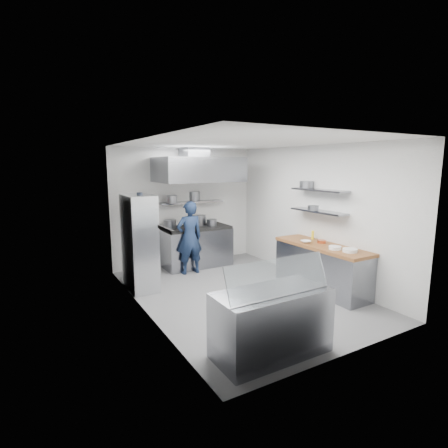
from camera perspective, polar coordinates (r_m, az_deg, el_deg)
floor at (r=6.75m, az=2.60°, el=-11.27°), size 5.00×5.00×0.00m
ceiling at (r=6.32m, az=2.79°, el=13.18°), size 5.00×5.00×0.00m
wall_back at (r=8.58m, az=-6.37°, el=2.84°), size 3.60×2.80×0.02m
wall_front at (r=4.53m, az=20.05°, el=-3.84°), size 3.60×2.80×0.02m
wall_left at (r=5.64m, az=-12.91°, el=-0.92°), size 2.80×5.00×0.02m
wall_right at (r=7.50m, az=14.35°, el=1.62°), size 2.80×5.00×0.02m
gas_range at (r=8.43m, az=-4.53°, el=-3.82°), size 1.60×0.80×0.90m
cooktop at (r=8.33m, az=-4.57°, el=-0.61°), size 1.57×0.78×0.06m
stock_pot_left at (r=8.16m, az=-8.84°, el=0.02°), size 0.28×0.28×0.20m
stock_pot_mid at (r=8.50m, az=-4.11°, el=0.64°), size 0.34×0.34×0.24m
stock_pot_right at (r=8.39m, az=-2.01°, el=0.25°), size 0.25×0.25×0.16m
over_range_shelf at (r=8.46m, az=-5.32°, el=3.58°), size 1.60×0.30×0.04m
shelf_pot_a at (r=8.11m, az=-8.52°, el=4.03°), size 0.23×0.23×0.18m
shelf_pot_b at (r=8.69m, az=-4.91°, el=4.61°), size 0.29×0.29×0.22m
extractor_hood at (r=8.04m, az=-4.16°, el=8.85°), size 1.90×1.15×0.55m
hood_duct at (r=8.24m, az=-4.89°, el=11.50°), size 0.55×0.55×0.24m
red_firebox at (r=8.10m, az=-14.32°, el=2.34°), size 0.22×0.10×0.26m
chef at (r=7.77m, az=-5.65°, el=-2.25°), size 0.61×0.41×1.63m
wire_rack at (r=6.95m, az=-13.63°, el=-2.95°), size 0.50×0.90×1.85m
rack_bin_a at (r=6.76m, az=-13.00°, el=-4.39°), size 0.17×0.21×0.19m
rack_bin_b at (r=7.05m, az=-14.15°, el=0.30°), size 0.14×0.18×0.16m
rack_jar at (r=6.87m, az=-13.60°, el=4.29°), size 0.11×0.11×0.18m
knife_strip at (r=4.78m, az=-9.48°, el=-0.86°), size 0.04×0.55×0.05m
prep_counter_base at (r=7.07m, az=15.55°, el=-7.05°), size 0.62×2.00×0.84m
prep_counter_top at (r=6.96m, az=15.72°, el=-3.50°), size 0.65×2.04×0.06m
plate_stack_a at (r=6.52m, az=19.88°, el=-4.06°), size 0.26×0.26×0.06m
plate_stack_b at (r=6.63m, az=17.67°, el=-3.71°), size 0.22×0.22×0.06m
copper_pan at (r=7.09m, az=15.64°, el=-2.76°), size 0.17×0.17×0.06m
squeeze_bottle at (r=7.38m, az=14.28°, el=-1.74°), size 0.05×0.05×0.18m
mixing_bowl at (r=7.03m, az=13.21°, el=-2.82°), size 0.24×0.24×0.05m
wall_shelf_lower at (r=7.17m, az=15.13°, el=2.02°), size 0.30×1.30×0.04m
wall_shelf_upper at (r=7.13m, az=15.28°, el=5.37°), size 0.30×1.30×0.04m
shelf_pot_c at (r=7.08m, az=14.36°, el=2.53°), size 0.21×0.21×0.10m
shelf_pot_d at (r=7.46m, az=13.34°, el=6.32°), size 0.28×0.28×0.14m
display_case at (r=4.66m, az=7.75°, el=-15.70°), size 1.50×0.70×0.85m
display_glass at (r=4.33m, az=8.92°, el=-8.52°), size 1.47×0.19×0.42m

